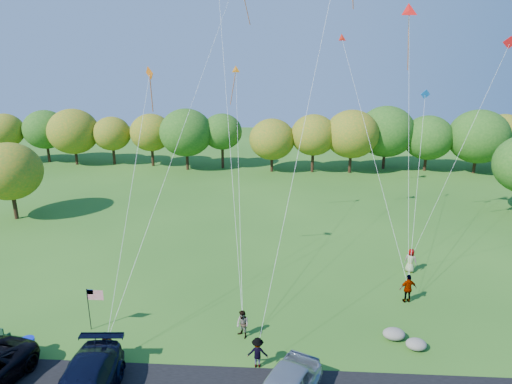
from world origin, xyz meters
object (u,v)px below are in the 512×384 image
(flyer_a, at_px, (107,347))
(trash_barrel, at_px, (29,347))
(flyer_d, at_px, (408,289))
(flyer_b, at_px, (243,324))
(flyer_c, at_px, (258,352))
(flyer_e, at_px, (411,261))

(flyer_a, height_order, trash_barrel, flyer_a)
(flyer_d, distance_m, trash_barrel, 21.05)
(flyer_d, bearing_deg, flyer_a, 10.88)
(flyer_b, distance_m, flyer_d, 10.46)
(flyer_c, relative_size, flyer_e, 0.92)
(flyer_e, bearing_deg, flyer_a, 61.06)
(flyer_d, xyz_separation_m, trash_barrel, (-20.08, -6.31, -0.41))
(flyer_b, height_order, flyer_c, flyer_b)
(trash_barrel, bearing_deg, flyer_b, 11.77)
(flyer_c, height_order, flyer_d, flyer_d)
(flyer_b, height_order, flyer_d, flyer_d)
(flyer_b, distance_m, trash_barrel, 10.70)
(flyer_a, relative_size, flyer_b, 1.01)
(flyer_a, distance_m, trash_barrel, 4.04)
(flyer_b, bearing_deg, flyer_c, -24.60)
(flyer_e, height_order, trash_barrel, flyer_e)
(flyer_c, height_order, trash_barrel, flyer_c)
(flyer_a, xyz_separation_m, trash_barrel, (-4.03, 0.10, -0.29))
(flyer_b, bearing_deg, flyer_e, 80.54)
(flyer_a, height_order, flyer_d, flyer_d)
(flyer_a, xyz_separation_m, flyer_c, (7.36, 0.00, -0.01))
(flyer_c, bearing_deg, flyer_b, -67.65)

